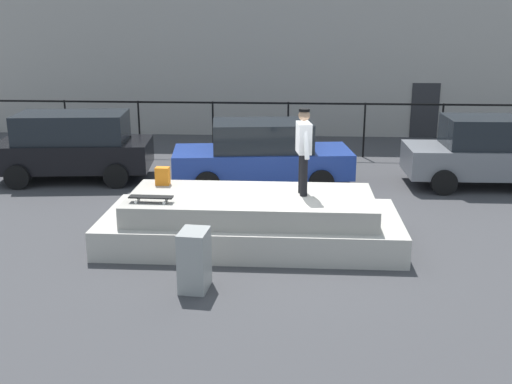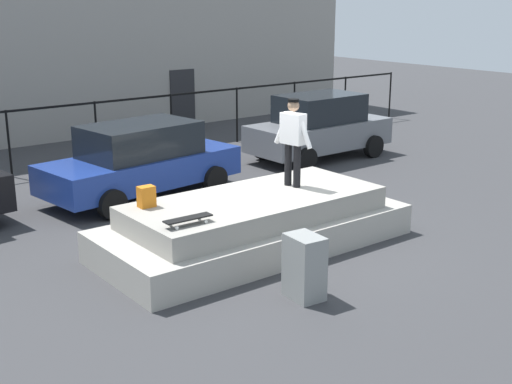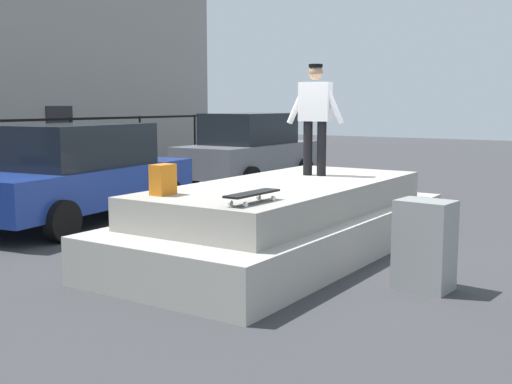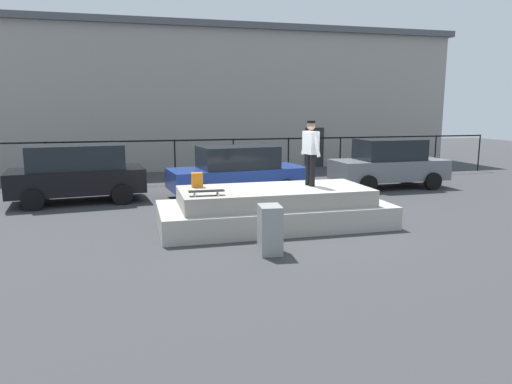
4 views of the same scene
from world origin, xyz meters
TOP-DOWN VIEW (x-y plane):
  - ground_plane at (0.00, 0.00)m, footprint 60.00×60.00m
  - concrete_ledge at (-0.61, -0.16)m, footprint 5.80×2.53m
  - skateboarder at (0.39, -0.04)m, footprint 0.31×0.91m
  - skateboard at (-2.43, -0.78)m, footprint 0.83×0.25m
  - backpack at (-2.48, 0.48)m, footprint 0.28×0.21m
  - car_blue_sedan_mid at (-0.63, 4.08)m, footprint 4.78×2.50m
  - car_grey_sedan_far at (5.28, 4.43)m, footprint 4.27×2.05m
  - utility_box at (-1.37, -2.38)m, footprint 0.49×0.64m
  - fence_row at (0.00, 7.72)m, footprint 24.06×0.06m

SIDE VIEW (x-z plane):
  - ground_plane at x=0.00m, z-range 0.00..0.00m
  - concrete_ledge at x=-0.61m, z-range -0.05..0.93m
  - utility_box at x=-1.37m, z-range 0.00..1.01m
  - car_blue_sedan_mid at x=-0.63m, z-range 0.01..1.73m
  - car_grey_sedan_far at x=5.28m, z-range 0.00..1.83m
  - skateboard at x=-2.43m, z-range 1.02..1.14m
  - backpack at x=-2.48m, z-range 0.98..1.35m
  - fence_row at x=0.00m, z-range 0.38..2.11m
  - skateboarder at x=0.39m, z-range 1.11..2.79m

